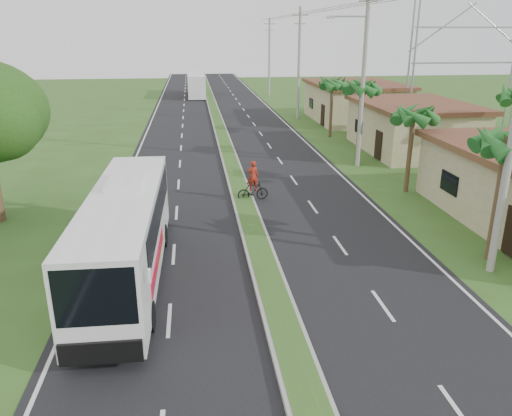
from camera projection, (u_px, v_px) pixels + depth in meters
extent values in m
plane|color=#35521E|center=(279.00, 313.00, 16.11)|extent=(180.00, 180.00, 0.00)
cube|color=black|center=(230.00, 162.00, 34.82)|extent=(14.00, 160.00, 0.02)
cube|color=gray|center=(230.00, 161.00, 34.79)|extent=(1.20, 160.00, 0.17)
cube|color=#35521E|center=(230.00, 160.00, 34.76)|extent=(0.95, 160.00, 0.02)
cube|color=silver|center=(133.00, 165.00, 34.03)|extent=(0.12, 160.00, 0.01)
cube|color=silver|center=(324.00, 159.00, 35.62)|extent=(0.12, 160.00, 0.01)
cube|color=tan|center=(412.00, 129.00, 37.80)|extent=(7.00, 10.00, 3.35)
cube|color=#5E2721|center=(415.00, 104.00, 37.19)|extent=(7.60, 10.60, 0.32)
cube|color=tan|center=(355.00, 103.00, 50.88)|extent=(8.00, 11.00, 3.50)
cube|color=#5E2721|center=(356.00, 84.00, 50.24)|extent=(8.60, 11.60, 0.32)
cylinder|color=#473321|center=(497.00, 200.00, 19.16)|extent=(0.26, 0.26, 5.00)
cylinder|color=#473321|center=(410.00, 152.00, 27.69)|extent=(0.26, 0.26, 4.60)
cylinder|color=#473321|center=(359.00, 124.00, 34.04)|extent=(0.26, 0.26, 5.40)
cylinder|color=#473321|center=(331.00, 109.00, 42.62)|extent=(0.26, 0.26, 4.80)
sphere|color=#203D10|center=(0.00, 122.00, 21.62)|extent=(3.40, 3.40, 3.40)
cylinder|color=gray|center=(363.00, 75.00, 31.97)|extent=(0.28, 0.28, 12.00)
cube|color=gray|center=(369.00, 1.00, 30.51)|extent=(1.20, 0.10, 0.10)
cube|color=gray|center=(349.00, 16.00, 30.66)|extent=(2.40, 0.10, 0.10)
cylinder|color=gray|center=(299.00, 64.00, 50.85)|extent=(0.28, 0.28, 11.00)
cube|color=gray|center=(300.00, 15.00, 49.29)|extent=(1.60, 0.12, 0.12)
cube|color=gray|center=(300.00, 24.00, 49.55)|extent=(1.20, 0.10, 0.10)
cylinder|color=gray|center=(269.00, 58.00, 69.65)|extent=(0.28, 0.28, 10.50)
cube|color=gray|center=(270.00, 24.00, 68.17)|extent=(1.60, 0.12, 0.12)
cube|color=gray|center=(270.00, 30.00, 68.43)|extent=(1.20, 0.10, 0.10)
cylinder|color=gray|center=(414.00, 64.00, 43.74)|extent=(0.18, 0.18, 12.00)
cylinder|color=gray|center=(409.00, 63.00, 44.67)|extent=(0.18, 0.18, 12.00)
cube|color=gray|center=(465.00, 63.00, 44.80)|extent=(10.00, 0.14, 0.14)
cube|color=gray|center=(469.00, 27.00, 43.80)|extent=(10.00, 0.14, 0.14)
cube|color=white|center=(126.00, 232.00, 17.72)|extent=(2.46, 11.02, 2.88)
cube|color=black|center=(126.00, 210.00, 18.02)|extent=(2.48, 8.83, 1.15)
cube|color=black|center=(95.00, 297.00, 12.47)|extent=(2.06, 0.17, 1.62)
cube|color=red|center=(123.00, 260.00, 16.88)|extent=(2.41, 4.80, 0.50)
cube|color=yellow|center=(129.00, 250.00, 18.25)|extent=(2.38, 2.78, 0.23)
cube|color=white|center=(126.00, 181.00, 18.23)|extent=(1.32, 2.22, 0.26)
cylinder|color=black|center=(79.00, 321.00, 14.81)|extent=(0.31, 0.96, 0.95)
cylinder|color=black|center=(149.00, 317.00, 15.02)|extent=(0.31, 0.96, 0.95)
cylinder|color=black|center=(113.00, 238.00, 20.82)|extent=(0.31, 0.96, 0.95)
cylinder|color=black|center=(163.00, 235.00, 21.03)|extent=(0.31, 0.96, 0.95)
cube|color=white|center=(196.00, 84.00, 70.56)|extent=(2.37, 10.74, 2.99)
cube|color=black|center=(196.00, 78.00, 70.70)|extent=(2.41, 7.94, 1.01)
cube|color=#E95617|center=(196.00, 89.00, 69.88)|extent=(2.40, 5.14, 0.33)
cylinder|color=black|center=(189.00, 97.00, 66.69)|extent=(0.28, 0.90, 0.90)
cylinder|color=black|center=(205.00, 97.00, 66.94)|extent=(0.28, 0.90, 0.90)
cylinder|color=black|center=(189.00, 90.00, 74.54)|extent=(0.28, 0.90, 0.90)
cylinder|color=black|center=(203.00, 90.00, 74.79)|extent=(0.28, 0.90, 0.90)
imported|color=black|center=(253.00, 191.00, 26.76)|extent=(1.76, 0.74, 1.03)
imported|color=maroon|center=(253.00, 176.00, 26.47)|extent=(0.65, 0.48, 1.64)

